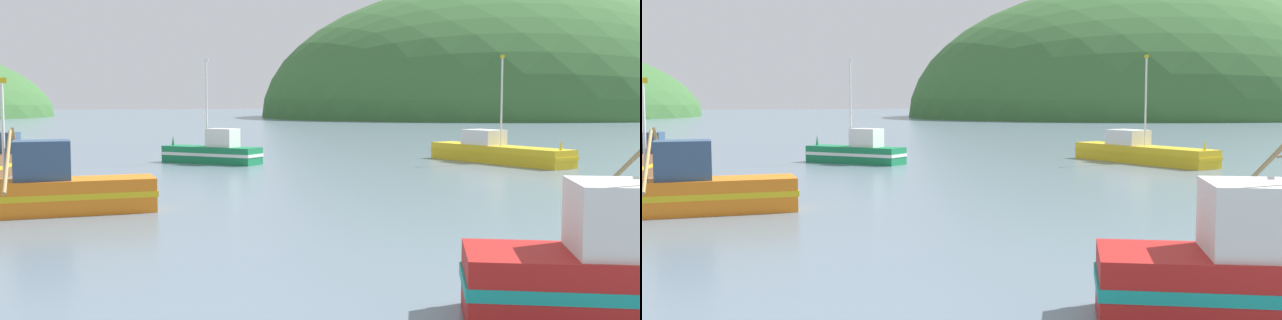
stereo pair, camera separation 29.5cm
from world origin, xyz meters
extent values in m
ellipsoid|color=#386633|center=(74.20, 161.31, 0.00)|extent=(114.75, 91.80, 62.31)
cube|color=gold|center=(14.39, 42.81, 0.59)|extent=(5.72, 11.61, 1.18)
cube|color=gold|center=(14.39, 42.81, 0.65)|extent=(5.78, 11.72, 0.21)
cone|color=gold|center=(16.11, 37.79, 1.53)|extent=(0.25, 0.25, 0.70)
cube|color=silver|center=(13.93, 44.17, 1.70)|extent=(2.60, 3.11, 1.04)
cylinder|color=silver|center=(14.46, 42.63, 4.13)|extent=(0.12, 0.12, 5.90)
cube|color=gold|center=(14.46, 42.63, 7.20)|extent=(0.14, 0.35, 0.20)
cube|color=#197A47|center=(-4.68, 46.97, 0.57)|extent=(6.55, 5.97, 1.14)
cube|color=white|center=(-4.68, 46.97, 0.63)|extent=(6.62, 6.02, 0.20)
cone|color=#197A47|center=(-7.14, 49.07, 1.49)|extent=(0.28, 0.28, 0.70)
cube|color=silver|center=(-3.97, 46.37, 1.75)|extent=(2.35, 2.28, 1.23)
cylinder|color=silver|center=(-4.95, 47.21, 3.98)|extent=(0.12, 0.12, 5.68)
cube|color=white|center=(-4.95, 47.21, 6.94)|extent=(0.29, 0.26, 0.20)
cube|color=orange|center=(-13.95, 25.55, 0.66)|extent=(10.56, 3.31, 1.32)
cube|color=gold|center=(-13.95, 25.55, 0.73)|extent=(10.66, 3.34, 0.24)
cube|color=#334C6B|center=(-12.92, 25.67, 2.07)|extent=(2.23, 1.91, 1.49)
cylinder|color=silver|center=(-14.23, 25.52, 3.13)|extent=(0.12, 0.12, 3.63)
cube|color=gold|center=(-14.23, 25.52, 5.07)|extent=(0.36, 0.07, 0.20)
cylinder|color=#997F4C|center=(-13.49, 21.72, 2.42)|extent=(0.79, 5.63, 1.72)
cylinder|color=#997F4C|center=(-14.40, 29.38, 2.42)|extent=(0.79, 5.63, 1.72)
cube|color=silver|center=(-0.29, 8.25, 2.11)|extent=(2.30, 2.58, 1.39)
cylinder|color=#997F4C|center=(2.75, 11.98, 2.93)|extent=(2.52, 6.39, 2.55)
cube|color=#334C6B|center=(-17.46, 43.50, 1.76)|extent=(2.20, 1.63, 1.23)
camera|label=1|loc=(-9.16, -4.57, 4.42)|focal=42.62mm
camera|label=2|loc=(-8.87, -4.63, 4.42)|focal=42.62mm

